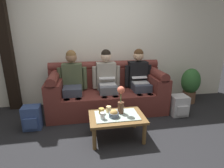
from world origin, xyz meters
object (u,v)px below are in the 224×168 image
Objects in this scene: snack_bowl at (114,114)px; backpack_right at (179,106)px; person_middle at (107,79)px; person_right at (139,77)px; potted_plant at (190,84)px; coffee_table at (117,119)px; cup_near_left at (101,111)px; cup_near_right at (103,116)px; backpack_left at (32,118)px; cup_far_center at (109,109)px; couch at (107,92)px; flower_vase at (121,100)px; person_left at (73,80)px.

backpack_right is at bearing 22.76° from snack_bowl.
person_middle is 0.66m from person_right.
person_right is at bearing -177.48° from potted_plant.
person_middle is 1.07m from coffee_table.
coffee_table is at bearing -21.36° from cup_near_left.
potted_plant is (1.88, 0.05, -0.23)m from person_middle.
person_right is at bearing 51.07° from cup_near_right.
cup_near_right reaches higher than cup_near_left.
coffee_table is 1.43m from backpack_right.
person_middle is 1.50m from backpack_left.
cup_far_center is (0.12, 0.04, 0.00)m from cup_near_left.
backpack_left is (-1.10, 0.57, -0.23)m from cup_near_right.
cup_near_right is (-0.22, -0.08, 0.11)m from coffee_table.
cup_near_left is 0.22× the size of backpack_right.
person_middle is 14.19× the size of cup_near_left.
cup_far_center is (-0.10, -0.89, 0.05)m from couch.
cup_far_center reaches higher than backpack_left.
backpack_right is at bearing -36.40° from person_right.
cup_near_right is 1.26m from backpack_left.
backpack_right is 2.65m from backpack_left.
couch is 0.72m from person_right.
flower_vase reaches higher than cup_near_left.
cup_near_left is at bearing -103.27° from person_middle.
person_left reaches higher than potted_plant.
flower_vase is 0.24m from snack_bowl.
person_middle is at bearing 87.09° from snack_bowl.
cup_far_center is at bearing 159.09° from flower_vase.
flower_vase is at bearing -159.31° from backpack_right.
cup_near_right reaches higher than backpack_left.
cup_near_right is 0.25× the size of backpack_right.
cup_far_center is at bearing -154.53° from potted_plant.
coffee_table is 2.10× the size of backpack_right.
flower_vase reaches higher than backpack_left.
person_middle is 1.89m from potted_plant.
person_right is 0.94m from backpack_right.
person_left reaches higher than flower_vase.
potted_plant is at bearing 44.00° from backpack_right.
backpack_left is 0.51× the size of potted_plant.
couch is 1.02m from coffee_table.
snack_bowl is 0.18m from cup_far_center.
flower_vase is 0.34m from cup_near_left.
person_left and person_middle have the same top height.
coffee_table is 0.26m from cup_near_left.
backpack_right is (1.32, -0.48, -0.47)m from person_middle.
backpack_left is (-1.39, 0.43, -0.40)m from flower_vase.
person_middle reaches higher than backpack_left.
snack_bowl is at bearing -92.91° from person_middle.
backpack_right is (1.42, 0.41, -0.23)m from cup_far_center.
person_right reaches higher than cup_near_left.
backpack_right is at bearing 21.61° from cup_near_right.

